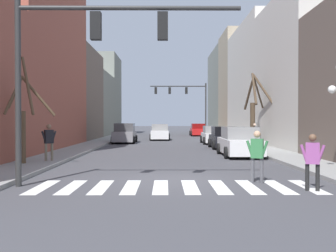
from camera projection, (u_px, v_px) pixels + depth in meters
ground_plane at (174, 180)px, 13.30m from camera, size 240.00×240.00×0.00m
building_row_left at (54, 84)px, 35.15m from camera, size 6.00×55.10×13.33m
building_row_right at (265, 85)px, 41.64m from camera, size 6.00×62.39×13.44m
crosswalk_stripes at (175, 187)px, 11.94m from camera, size 8.55×2.60×0.01m
traffic_signal_near at (85, 47)px, 11.98m from camera, size 6.89×0.28×5.86m
traffic_signal_far at (186, 97)px, 49.41m from camera, size 7.09×0.28×6.70m
car_parked_right_far at (224, 138)px, 28.15m from camera, size 2.01×4.12×1.58m
car_driving_toward_lane at (160, 133)px, 40.11m from camera, size 2.01×4.51×1.63m
car_parked_left_near at (239, 143)px, 22.08m from camera, size 2.13×4.70×1.65m
car_at_intersection at (214, 135)px, 33.79m from camera, size 2.10×4.38×1.53m
car_parked_right_mid at (125, 134)px, 34.90m from camera, size 2.04×4.35×1.75m
car_driving_away_lane at (198, 130)px, 50.56m from camera, size 2.04×4.33×1.58m
pedestrian_on_right_sidewalk at (257, 152)px, 12.72m from camera, size 0.71×0.35×1.69m
pedestrian_on_left_sidewalk at (49, 139)px, 18.20m from camera, size 0.62×0.52×1.70m
pedestrian_near_right_corner at (312, 157)px, 11.27m from camera, size 0.69×0.33×1.64m
pedestrian_waiting_at_curb at (255, 132)px, 29.12m from camera, size 0.68×0.36×1.64m
street_tree_right_near at (254, 110)px, 29.28m from camera, size 1.57×3.53×5.42m
street_tree_right_mid at (24, 120)px, 17.06m from camera, size 2.20×1.41×4.65m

